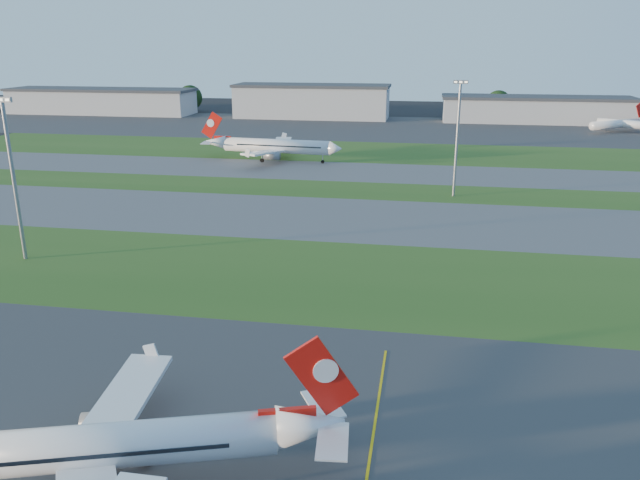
% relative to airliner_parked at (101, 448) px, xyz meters
% --- Properties ---
extents(grass_strip_a, '(300.00, 34.00, 0.01)m').
position_rel_airliner_parked_xyz_m(grass_strip_a, '(15.22, 48.68, -3.78)').
color(grass_strip_a, '#2E531B').
rests_on(grass_strip_a, ground).
extents(taxiway_a, '(300.00, 32.00, 0.01)m').
position_rel_airliner_parked_xyz_m(taxiway_a, '(15.22, 81.68, -3.78)').
color(taxiway_a, '#515154').
rests_on(taxiway_a, ground).
extents(grass_strip_b, '(300.00, 18.00, 0.01)m').
position_rel_airliner_parked_xyz_m(grass_strip_b, '(15.22, 106.68, -3.78)').
color(grass_strip_b, '#2E531B').
rests_on(grass_strip_b, ground).
extents(taxiway_b, '(300.00, 26.00, 0.01)m').
position_rel_airliner_parked_xyz_m(taxiway_b, '(15.22, 128.68, -3.78)').
color(taxiway_b, '#515154').
rests_on(taxiway_b, ground).
extents(grass_strip_c, '(300.00, 40.00, 0.01)m').
position_rel_airliner_parked_xyz_m(grass_strip_c, '(15.22, 161.68, -3.78)').
color(grass_strip_c, '#2E531B').
rests_on(grass_strip_c, ground).
extents(apron_far, '(400.00, 80.00, 0.01)m').
position_rel_airliner_parked_xyz_m(apron_far, '(15.22, 221.68, -3.78)').
color(apron_far, '#333335').
rests_on(apron_far, ground).
extents(airliner_parked, '(33.41, 28.16, 10.77)m').
position_rel_airliner_parked_xyz_m(airliner_parked, '(0.00, 0.00, 0.00)').
color(airliner_parked, white).
rests_on(airliner_parked, ground).
extents(airliner_taxiing, '(39.88, 33.73, 12.44)m').
position_rel_airliner_parked_xyz_m(airliner_taxiing, '(-20.18, 140.58, 0.59)').
color(airliner_taxiing, white).
rests_on(airliner_taxiing, ground).
extents(mini_jet_near, '(23.98, 18.46, 9.48)m').
position_rel_airliner_parked_xyz_m(mini_jet_near, '(95.86, 223.11, -0.50)').
color(mini_jet_near, white).
rests_on(mini_jet_near, ground).
extents(mini_jet_far, '(25.14, 16.69, 9.48)m').
position_rel_airliner_parked_xyz_m(mini_jet_far, '(101.91, 222.60, -0.50)').
color(mini_jet_far, white).
rests_on(mini_jet_far, ground).
extents(light_mast_west, '(3.20, 0.70, 25.80)m').
position_rel_airliner_parked_xyz_m(light_mast_west, '(-39.78, 48.68, 11.03)').
color(light_mast_west, gray).
rests_on(light_mast_west, ground).
extents(light_mast_centre, '(3.20, 0.70, 25.80)m').
position_rel_airliner_parked_xyz_m(light_mast_centre, '(30.22, 104.68, 11.03)').
color(light_mast_centre, gray).
rests_on(light_mast_centre, ground).
extents(hangar_far_west, '(91.80, 23.00, 12.20)m').
position_rel_airliner_parked_xyz_m(hangar_far_west, '(-134.78, 251.68, 2.36)').
color(hangar_far_west, '#97999E').
rests_on(hangar_far_west, ground).
extents(hangar_west, '(71.40, 23.00, 15.20)m').
position_rel_airliner_parked_xyz_m(hangar_west, '(-29.78, 251.68, 3.86)').
color(hangar_west, '#97999E').
rests_on(hangar_west, ground).
extents(hangar_east, '(81.60, 23.00, 11.20)m').
position_rel_airliner_parked_xyz_m(hangar_east, '(70.22, 251.68, 1.86)').
color(hangar_east, '#97999E').
rests_on(hangar_east, ground).
extents(tree_far_west, '(11.00, 11.00, 12.00)m').
position_rel_airliner_parked_xyz_m(tree_far_west, '(-174.78, 264.68, 2.71)').
color(tree_far_west, black).
rests_on(tree_far_west, ground).
extents(tree_west, '(12.10, 12.10, 13.20)m').
position_rel_airliner_parked_xyz_m(tree_west, '(-94.78, 266.68, 3.36)').
color(tree_west, black).
rests_on(tree_west, ground).
extents(tree_mid_west, '(9.90, 9.90, 10.80)m').
position_rel_airliner_parked_xyz_m(tree_mid_west, '(-4.78, 262.68, 2.05)').
color(tree_mid_west, black).
rests_on(tree_mid_west, ground).
extents(tree_mid_east, '(11.55, 11.55, 12.60)m').
position_rel_airliner_parked_xyz_m(tree_mid_east, '(55.22, 265.68, 3.03)').
color(tree_mid_east, black).
rests_on(tree_mid_east, ground).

